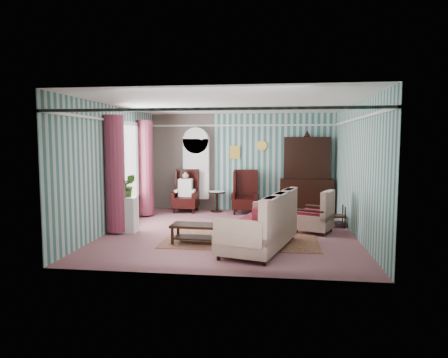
# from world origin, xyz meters

# --- Properties ---
(floor) EXTENTS (6.00, 6.00, 0.00)m
(floor) POSITION_xyz_m (0.00, 0.00, 0.00)
(floor) COLOR #884F56
(floor) RESTS_ON ground
(room_shell) EXTENTS (5.53, 6.02, 2.91)m
(room_shell) POSITION_xyz_m (-0.62, 0.18, 2.01)
(room_shell) COLOR #386563
(room_shell) RESTS_ON ground
(bookcase) EXTENTS (0.80, 0.28, 2.24)m
(bookcase) POSITION_xyz_m (-1.35, 2.84, 1.12)
(bookcase) COLOR silver
(bookcase) RESTS_ON floor
(dresser_hutch) EXTENTS (1.50, 0.56, 2.36)m
(dresser_hutch) POSITION_xyz_m (1.90, 2.72, 1.18)
(dresser_hutch) COLOR black
(dresser_hutch) RESTS_ON floor
(wingback_left) EXTENTS (0.76, 0.80, 1.25)m
(wingback_left) POSITION_xyz_m (-1.60, 2.45, 0.62)
(wingback_left) COLOR black
(wingback_left) RESTS_ON floor
(wingback_right) EXTENTS (0.76, 0.80, 1.25)m
(wingback_right) POSITION_xyz_m (0.15, 2.45, 0.62)
(wingback_right) COLOR black
(wingback_right) RESTS_ON floor
(seated_woman) EXTENTS (0.44, 0.40, 1.18)m
(seated_woman) POSITION_xyz_m (-1.60, 2.45, 0.59)
(seated_woman) COLOR silver
(seated_woman) RESTS_ON floor
(round_side_table) EXTENTS (0.50, 0.50, 0.60)m
(round_side_table) POSITION_xyz_m (-0.70, 2.60, 0.30)
(round_side_table) COLOR black
(round_side_table) RESTS_ON floor
(nest_table) EXTENTS (0.45, 0.38, 0.54)m
(nest_table) POSITION_xyz_m (2.47, 0.90, 0.27)
(nest_table) COLOR black
(nest_table) RESTS_ON floor
(plant_stand) EXTENTS (0.55, 0.35, 0.80)m
(plant_stand) POSITION_xyz_m (-2.40, -0.30, 0.40)
(plant_stand) COLOR silver
(plant_stand) RESTS_ON floor
(rug) EXTENTS (3.20, 2.60, 0.01)m
(rug) POSITION_xyz_m (0.30, -0.30, 0.01)
(rug) COLOR #4E1C1A
(rug) RESTS_ON floor
(sofa) EXTENTS (1.55, 2.42, 0.92)m
(sofa) POSITION_xyz_m (0.70, -1.35, 0.46)
(sofa) COLOR beige
(sofa) RESTS_ON floor
(floral_armchair) EXTENTS (1.06, 1.06, 1.00)m
(floral_armchair) POSITION_xyz_m (1.90, 0.20, 0.50)
(floral_armchair) COLOR beige
(floral_armchair) RESTS_ON floor
(coffee_table) EXTENTS (1.00, 0.56, 0.39)m
(coffee_table) POSITION_xyz_m (-0.59, -1.10, 0.20)
(coffee_table) COLOR black
(coffee_table) RESTS_ON floor
(potted_plant_a) EXTENTS (0.43, 0.39, 0.40)m
(potted_plant_a) POSITION_xyz_m (-2.45, -0.38, 1.00)
(potted_plant_a) COLOR #29541A
(potted_plant_a) RESTS_ON plant_stand
(potted_plant_b) EXTENTS (0.35, 0.32, 0.52)m
(potted_plant_b) POSITION_xyz_m (-2.34, -0.15, 1.06)
(potted_plant_b) COLOR #1A5219
(potted_plant_b) RESTS_ON plant_stand
(potted_plant_c) EXTENTS (0.24, 0.24, 0.36)m
(potted_plant_c) POSITION_xyz_m (-2.41, -0.21, 0.98)
(potted_plant_c) COLOR #1B5820
(potted_plant_c) RESTS_ON plant_stand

